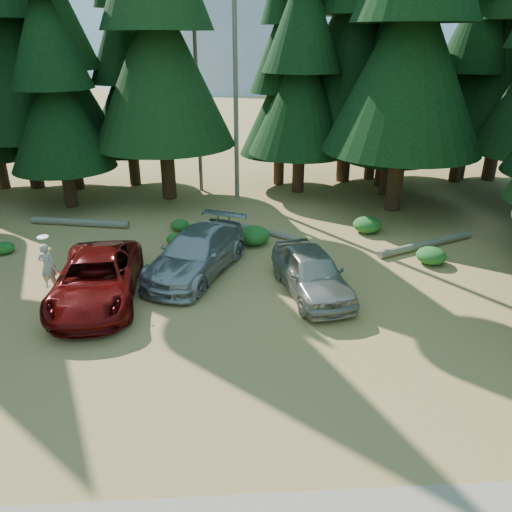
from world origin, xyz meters
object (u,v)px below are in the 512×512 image
object	(u,v)px
frisbee_player	(47,266)
log_mid	(271,233)
red_pickup	(96,279)
silver_minivan_right	(312,272)
log_right	(426,244)
log_left	(80,222)
silver_minivan_center	(196,253)

from	to	relation	value
frisbee_player	log_mid	size ratio (longest dim) A/B	0.61
red_pickup	frisbee_player	size ratio (longest dim) A/B	2.99
silver_minivan_right	log_right	world-z (taller)	silver_minivan_right
red_pickup	log_mid	bearing A→B (deg)	37.77
frisbee_player	log_left	xyz separation A→B (m)	(-0.78, 6.65, -0.86)
red_pickup	silver_minivan_center	xyz separation A→B (m)	(3.18, 1.92, 0.02)
silver_minivan_right	log_left	xyz separation A→B (m)	(-9.65, 7.12, -0.60)
red_pickup	frisbee_player	bearing A→B (deg)	158.20
silver_minivan_center	log_right	xyz separation A→B (m)	(9.40, 1.80, -0.64)
log_mid	log_right	bearing A→B (deg)	23.87
red_pickup	silver_minivan_center	distance (m)	3.71
red_pickup	silver_minivan_right	distance (m)	7.16
silver_minivan_center	log_right	distance (m)	9.59
log_right	silver_minivan_center	bearing A→B (deg)	167.17
silver_minivan_center	log_left	distance (m)	7.79
red_pickup	log_left	bearing A→B (deg)	105.61
log_left	log_right	size ratio (longest dim) A/B	0.96
frisbee_player	log_right	xyz separation A→B (m)	(14.29, 3.15, -0.87)
silver_minivan_right	log_mid	size ratio (longest dim) A/B	1.48
log_mid	silver_minivan_center	bearing A→B (deg)	-91.49
silver_minivan_right	log_mid	distance (m)	5.49
frisbee_player	log_mid	world-z (taller)	frisbee_player
silver_minivan_right	log_right	bearing A→B (deg)	22.57
silver_minivan_right	log_mid	bearing A→B (deg)	88.49
red_pickup	log_right	world-z (taller)	red_pickup
frisbee_player	log_mid	bearing A→B (deg)	-138.32
silver_minivan_center	silver_minivan_right	world-z (taller)	silver_minivan_center
silver_minivan_right	log_right	size ratio (longest dim) A/B	0.92
silver_minivan_right	silver_minivan_center	bearing A→B (deg)	144.22
frisbee_player	log_left	bearing A→B (deg)	-73.26
silver_minivan_right	frisbee_player	world-z (taller)	frisbee_player
silver_minivan_right	log_left	size ratio (longest dim) A/B	0.96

